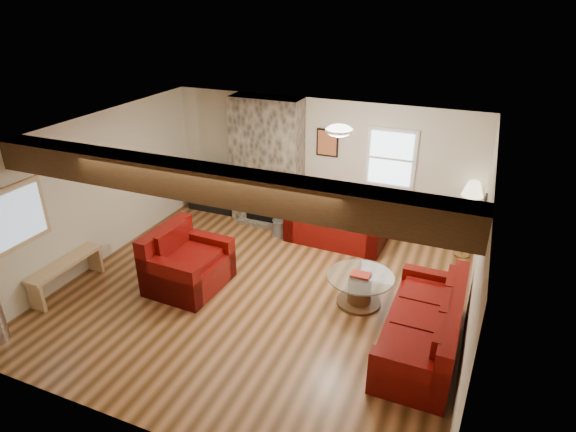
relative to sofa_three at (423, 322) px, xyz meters
name	(u,v)px	position (x,y,z in m)	size (l,w,h in m)	color
room	(257,222)	(-2.48, 0.28, 0.84)	(8.00, 8.00, 8.00)	#503115
oak_beam	(206,183)	(-2.48, -0.97, 1.90)	(6.00, 0.36, 0.38)	#372210
chimney_breast	(267,163)	(-3.48, 2.77, 0.81)	(1.40, 0.67, 2.50)	#342F28
back_window	(391,158)	(-1.13, 2.99, 1.14)	(0.90, 0.08, 1.10)	silver
hatch_window	(15,217)	(-5.44, -1.22, 1.04)	(0.08, 1.00, 0.90)	tan
ceiling_dome	(339,132)	(-1.58, 1.18, 2.03)	(0.40, 0.40, 0.18)	#F1E1CD
artwork_back	(327,143)	(-2.33, 2.99, 1.29)	(0.42, 0.06, 0.52)	black
artwork_right	(482,217)	(0.48, 0.58, 1.34)	(0.06, 0.55, 0.42)	black
sofa_three	(423,322)	(0.00, 0.00, 0.00)	(2.14, 0.89, 0.83)	#4B0605
loveseat	(338,216)	(-1.91, 2.51, 0.06)	(1.79, 1.03, 0.95)	#4B0605
armchair_red	(188,260)	(-3.61, 0.09, 0.06)	(1.17, 1.03, 0.95)	#4B0605
coffee_table	(359,290)	(-1.00, 0.66, -0.17)	(0.99, 0.99, 0.52)	#452D16
tv_cabinet	(214,198)	(-4.76, 2.81, -0.16)	(1.03, 0.41, 0.52)	black
television	(212,176)	(-4.76, 2.81, 0.34)	(0.84, 0.11, 0.48)	black
floor_lamp	(472,193)	(0.32, 2.76, 0.79)	(0.36, 0.36, 1.41)	#AE8348
pine_bench	(67,276)	(-5.31, -0.72, -0.17)	(0.30, 1.30, 0.49)	tan
coal_bucket	(281,227)	(-2.98, 2.27, -0.25)	(0.34, 0.34, 0.32)	gray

